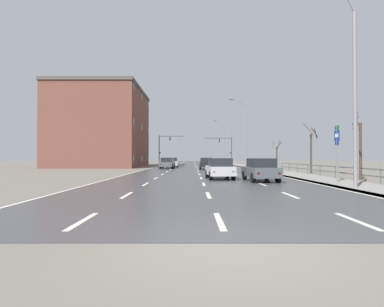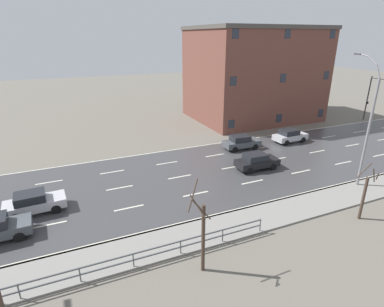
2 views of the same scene
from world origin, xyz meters
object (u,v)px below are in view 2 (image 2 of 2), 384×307
at_px(car_mid_centre, 290,136).
at_px(car_far_left, 257,161).
at_px(car_far_right, 241,142).
at_px(traffic_signal_left, 375,92).
at_px(street_lamp_midground, 367,126).
at_px(car_near_right, 34,202).
at_px(brick_building, 253,74).

bearing_deg(car_mid_centre, car_far_left, -60.49).
relative_size(car_far_left, car_far_right, 0.99).
xyz_separation_m(car_far_left, car_far_right, (-5.42, 1.71, 0.00)).
bearing_deg(car_far_right, traffic_signal_left, 99.65).
relative_size(street_lamp_midground, car_far_right, 2.54).
relative_size(car_near_right, car_far_left, 1.01).
distance_m(car_near_right, brick_building, 35.16).
relative_size(car_mid_centre, car_far_right, 0.99).
relative_size(car_near_right, car_mid_centre, 1.01).
bearing_deg(car_near_right, car_mid_centre, 97.80).
height_order(street_lamp_midground, car_far_right, street_lamp_midground).
bearing_deg(traffic_signal_left, car_near_right, -79.50).
xyz_separation_m(car_mid_centre, car_far_right, (-0.28, -6.59, 0.00)).
xyz_separation_m(traffic_signal_left, brick_building, (-9.17, -14.90, 2.38)).
xyz_separation_m(street_lamp_midground, traffic_signal_left, (-14.37, 19.99, -0.95)).
xyz_separation_m(car_far_left, brick_building, (-17.34, 10.91, 5.83)).
relative_size(car_far_left, brick_building, 0.23).
height_order(car_far_left, brick_building, brick_building).
distance_m(car_mid_centre, brick_building, 13.77).
height_order(street_lamp_midground, car_near_right, street_lamp_midground).
bearing_deg(car_near_right, brick_building, 117.15).
xyz_separation_m(traffic_signal_left, car_near_right, (8.31, -44.85, -3.45)).
height_order(car_near_right, car_far_left, same).
distance_m(car_mid_centre, car_far_left, 9.76).
bearing_deg(car_far_left, car_mid_centre, 123.36).
distance_m(street_lamp_midground, car_far_left, 9.57).
xyz_separation_m(street_lamp_midground, car_far_left, (-6.20, -5.82, -4.40)).
relative_size(traffic_signal_left, car_far_left, 1.56).
bearing_deg(car_mid_centre, traffic_signal_left, 97.60).
height_order(car_far_right, brick_building, brick_building).
bearing_deg(car_mid_centre, street_lamp_midground, -14.58).
xyz_separation_m(car_far_right, brick_building, (-11.92, 9.20, 5.83)).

